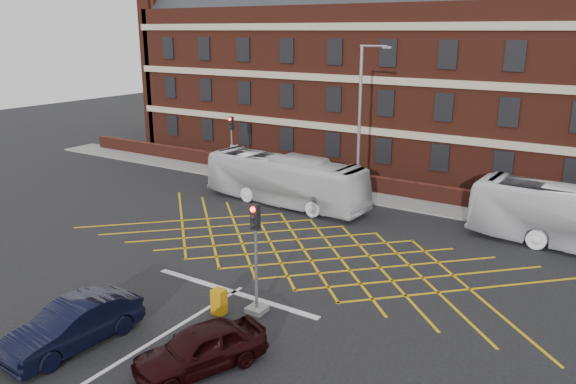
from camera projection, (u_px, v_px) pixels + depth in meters
The scene contains 15 objects.
ground at pixel (281, 263), 25.66m from camera, with size 120.00×120.00×0.00m, color black.
victorian_building at pixel (449, 65), 41.11m from camera, with size 51.00×12.17×20.40m.
boundary_wall at pixel (393, 187), 36.00m from camera, with size 56.00×0.50×1.10m, color #4F1D15.
far_pavement at pixel (386, 199), 35.33m from camera, with size 60.00×3.00×0.12m, color slate.
box_junction_hatching at pixel (304, 249), 27.27m from camera, with size 11.50×0.12×0.02m, color #CC990C.
stop_line at pixel (234, 292), 22.83m from camera, with size 8.00×0.30×0.02m, color silver.
centre_line at pixel (105, 371), 17.58m from camera, with size 0.15×14.00×0.02m, color silver.
bus_left at pixel (285, 180), 34.09m from camera, with size 2.52×10.79×3.00m, color silver.
car_navy at pixel (73, 325), 18.77m from camera, with size 1.66×4.75×1.57m, color black.
car_maroon at pixel (201, 348), 17.51m from camera, with size 1.71×4.26×1.45m, color black.
traffic_light_near at pixel (256, 269), 20.77m from camera, with size 0.70×0.70×4.27m.
traffic_light_far at pixel (232, 151), 40.97m from camera, with size 0.70×0.70×4.27m.
street_lamp at pixel (359, 154), 32.65m from camera, with size 2.25×1.00×9.49m.
direction_signs at pixel (237, 155), 41.31m from camera, with size 1.10×0.16×2.20m.
utility_cabinet at pixel (219, 302), 21.02m from camera, with size 0.48×0.44×0.97m, color #C3810B.
Camera 1 is at (13.12, -19.78, 10.29)m, focal length 35.00 mm.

